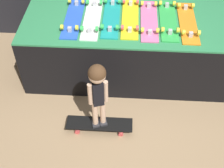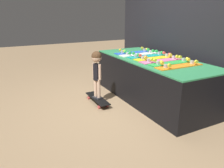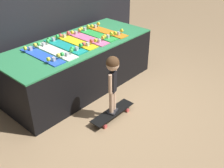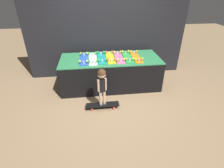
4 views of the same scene
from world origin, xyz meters
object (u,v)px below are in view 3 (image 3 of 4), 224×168
Objects in this scene: skateboard_white_on_rack at (55,50)px; skateboard_on_floor at (113,113)px; skateboard_pink_on_rack at (87,38)px; skateboard_blue_on_rack at (42,55)px; child at (113,75)px; skateboard_orange_on_rack at (106,31)px; skateboard_green_on_rack at (96,34)px; skateboard_yellow_on_rack at (76,41)px; skateboard_teal_on_rack at (65,45)px.

skateboard_white_on_rack reaches higher than skateboard_on_floor.
skateboard_pink_on_rack is at bearing 62.84° from skateboard_on_floor.
child is at bearing -69.47° from skateboard_blue_on_rack.
skateboard_pink_on_rack is 1.08m from child.
skateboard_orange_on_rack is 0.96× the size of child.
skateboard_on_floor is at bearing -69.47° from skateboard_blue_on_rack.
skateboard_green_on_rack is 1.38m from skateboard_on_floor.
skateboard_yellow_on_rack is 1.00× the size of skateboard_orange_on_rack.
skateboard_teal_on_rack is 1.00× the size of skateboard_orange_on_rack.
skateboard_blue_on_rack is 1.27m from skateboard_orange_on_rack.
skateboard_orange_on_rack is (1.06, -0.00, 0.00)m from skateboard_white_on_rack.
skateboard_green_on_rack is 1.20m from child.
child is (0.00, 0.00, 0.59)m from skateboard_on_floor.
skateboard_yellow_on_rack is at bearing 5.88° from skateboard_white_on_rack.
skateboard_teal_on_rack is at bearing 176.86° from skateboard_orange_on_rack.
skateboard_white_on_rack is at bearing 81.36° from child.
skateboard_pink_on_rack is 0.21m from skateboard_green_on_rack.
skateboard_on_floor is (-0.28, -0.98, -0.69)m from skateboard_yellow_on_rack.
skateboard_yellow_on_rack is (0.21, 0.00, 0.00)m from skateboard_teal_on_rack.
skateboard_on_floor is (-0.07, -0.98, -0.69)m from skateboard_teal_on_rack.
skateboard_teal_on_rack is 1.00× the size of skateboard_yellow_on_rack.
skateboard_blue_on_rack is 1.23m from skateboard_on_floor.
skateboard_orange_on_rack is 1.48m from skateboard_on_floor.
skateboard_teal_on_rack is 0.21m from skateboard_yellow_on_rack.
skateboard_teal_on_rack is (0.21, 0.04, 0.00)m from skateboard_white_on_rack.
skateboard_orange_on_rack is (0.21, -0.03, 0.00)m from skateboard_green_on_rack.
skateboard_yellow_on_rack is at bearing 0.06° from skateboard_teal_on_rack.
skateboard_pink_on_rack is at bearing 178.02° from skateboard_orange_on_rack.
skateboard_on_floor is at bearing -125.78° from skateboard_green_on_rack.
skateboard_green_on_rack is at bearing 1.09° from skateboard_blue_on_rack.
skateboard_blue_on_rack is 0.42m from skateboard_teal_on_rack.
skateboard_blue_on_rack is at bearing 177.30° from skateboard_white_on_rack.
skateboard_teal_on_rack is 0.42m from skateboard_pink_on_rack.
skateboard_teal_on_rack and skateboard_yellow_on_rack have the same top height.
skateboard_teal_on_rack is at bearing 175.70° from skateboard_pink_on_rack.
skateboard_pink_on_rack is (0.42, -0.03, 0.00)m from skateboard_teal_on_rack.
skateboard_pink_on_rack is (0.63, 0.01, 0.00)m from skateboard_white_on_rack.
skateboard_orange_on_rack is at bearing 45.83° from skateboard_on_floor.
child reaches higher than skateboard_white_on_rack.
skateboard_white_on_rack is 1.00× the size of skateboard_green_on_rack.
skateboard_on_floor is (-0.49, -0.95, -0.69)m from skateboard_pink_on_rack.
skateboard_green_on_rack is at bearing 2.04° from skateboard_white_on_rack.
skateboard_pink_on_rack and skateboard_orange_on_rack have the same top height.
skateboard_pink_on_rack is 1.27m from skateboard_on_floor.
skateboard_white_on_rack is at bearing 98.76° from skateboard_on_floor.
skateboard_blue_on_rack is 1.12× the size of skateboard_on_floor.
child reaches higher than skateboard_pink_on_rack.
skateboard_on_floor is at bearing 0.00° from child.
child is at bearing -93.85° from skateboard_teal_on_rack.
child reaches higher than skateboard_orange_on_rack.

